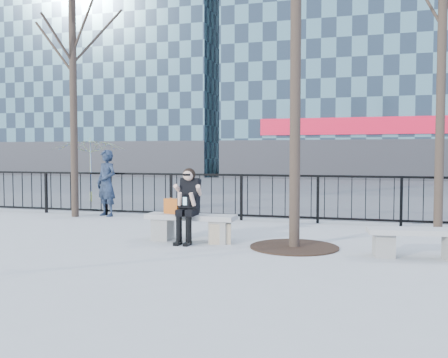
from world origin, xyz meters
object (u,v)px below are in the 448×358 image
(bench_main, at_px, (191,225))
(bench_second, at_px, (419,240))
(seated_woman, at_px, (188,205))
(standing_man, at_px, (107,183))

(bench_main, height_order, bench_second, bench_main)
(bench_main, distance_m, bench_second, 3.87)
(bench_main, relative_size, bench_second, 1.08)
(seated_woman, distance_m, standing_man, 4.42)
(bench_second, height_order, seated_woman, seated_woman)
(bench_main, bearing_deg, bench_second, -6.31)
(bench_main, bearing_deg, seated_woman, -90.00)
(bench_main, distance_m, seated_woman, 0.40)
(seated_woman, bearing_deg, bench_second, -3.95)
(bench_main, height_order, seated_woman, seated_woman)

